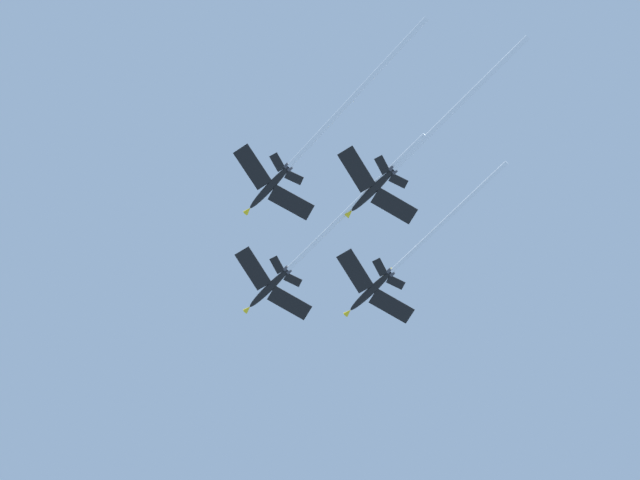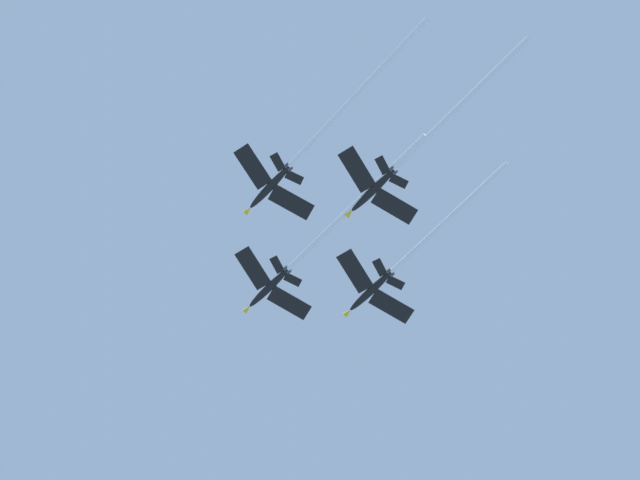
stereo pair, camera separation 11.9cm
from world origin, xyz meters
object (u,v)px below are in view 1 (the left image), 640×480
at_px(jet_lead, 308,249).
at_px(jet_slot, 412,152).
at_px(jet_right_wing, 397,266).
at_px(jet_left_wing, 310,144).

relative_size(jet_lead, jet_slot, 1.08).
bearing_deg(jet_right_wing, jet_lead, 39.40).
xyz_separation_m(jet_lead, jet_slot, (-27.89, 7.44, -4.89)).
height_order(jet_right_wing, jet_slot, jet_right_wing).
relative_size(jet_lead, jet_right_wing, 1.17).
xyz_separation_m(jet_lead, jet_left_wing, (-11.28, 18.76, -2.83)).
distance_m(jet_lead, jet_right_wing, 18.56).
bearing_deg(jet_slot, jet_left_wing, 34.29).
height_order(jet_left_wing, jet_slot, jet_left_wing).
xyz_separation_m(jet_left_wing, jet_slot, (-16.60, -11.32, -2.07)).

